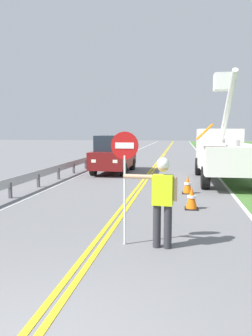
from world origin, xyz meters
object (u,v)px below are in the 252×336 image
Objects in this scene: utility_bucket_truck at (223,151)px; traffic_cone_lead at (192,198)px; stop_sign_paddle at (125,162)px; traffic_cone_mid at (188,185)px; oncoming_suv_nearest at (114,154)px; flagger_worker at (162,197)px.

utility_bucket_truck is 9.77× the size of traffic_cone_lead.
stop_sign_paddle is at bearing -108.19° from utility_bucket_truck.
utility_bucket_truck is 9.77× the size of traffic_cone_mid.
oncoming_suv_nearest is (-5.72, 2.03, -0.34)m from utility_bucket_truck.
traffic_cone_lead is at bearing -63.61° from oncoming_suv_nearest.
utility_bucket_truck reaches higher than traffic_cone_mid.
stop_sign_paddle is at bearing -113.63° from traffic_cone_lead.
stop_sign_paddle reaches higher than traffic_cone_mid.
traffic_cone_mid is (4.00, -5.70, -0.72)m from oncoming_suv_nearest.
oncoming_suv_nearest is at bearing 160.46° from utility_bucket_truck.
utility_bucket_truck reaches higher than traffic_cone_lead.
traffic_cone_lead is at bearing 78.45° from flagger_worker.
traffic_cone_mid is at bearing -115.14° from utility_bucket_truck.
flagger_worker is at bearing -96.13° from traffic_cone_mid.
stop_sign_paddle is 3.33× the size of traffic_cone_mid.
stop_sign_paddle is 0.34× the size of utility_bucket_truck.
traffic_cone_mid is (-1.72, -3.67, -1.07)m from utility_bucket_truck.
flagger_worker reaches higher than traffic_cone_mid.
oncoming_suv_nearest is at bearing 102.70° from stop_sign_paddle.
stop_sign_paddle reaches higher than flagger_worker.
traffic_cone_lead is 1.00× the size of traffic_cone_mid.
utility_bucket_truck is at bearing 64.86° from traffic_cone_mid.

